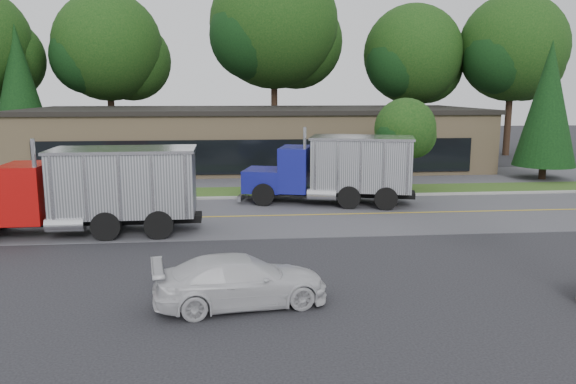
% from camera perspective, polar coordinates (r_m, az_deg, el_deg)
% --- Properties ---
extents(ground, '(140.00, 140.00, 0.00)m').
position_cam_1_polar(ground, '(16.68, -6.98, -9.41)').
color(ground, '#34343A').
rests_on(ground, ground).
extents(road, '(60.00, 8.00, 0.02)m').
position_cam_1_polar(road, '(25.34, -6.45, -2.53)').
color(road, slate).
rests_on(road, ground).
extents(center_line, '(60.00, 0.12, 0.01)m').
position_cam_1_polar(center_line, '(25.34, -6.45, -2.53)').
color(center_line, gold).
rests_on(center_line, ground).
extents(curb, '(60.00, 0.30, 0.12)m').
position_cam_1_polar(curb, '(29.44, -6.31, -0.71)').
color(curb, '#9E9E99').
rests_on(curb, ground).
extents(grass_verge, '(60.00, 3.40, 0.03)m').
position_cam_1_polar(grass_verge, '(31.21, -6.26, -0.08)').
color(grass_verge, '#2C4C1A').
rests_on(grass_verge, ground).
extents(far_parking, '(60.00, 7.00, 0.02)m').
position_cam_1_polar(far_parking, '(36.14, -6.15, 1.35)').
color(far_parking, slate).
rests_on(far_parking, ground).
extents(strip_mall, '(32.00, 12.00, 4.00)m').
position_cam_1_polar(strip_mall, '(41.88, -3.36, 5.38)').
color(strip_mall, tan).
rests_on(strip_mall, ground).
extents(tree_far_b, '(9.61, 9.04, 13.70)m').
position_cam_1_polar(tree_far_b, '(50.98, -17.61, 13.40)').
color(tree_far_b, '#382619').
rests_on(tree_far_b, ground).
extents(tree_far_c, '(11.67, 10.98, 16.65)m').
position_cam_1_polar(tree_far_c, '(50.22, -1.23, 16.07)').
color(tree_far_c, '#382619').
rests_on(tree_far_c, ground).
extents(tree_far_d, '(9.05, 8.51, 12.91)m').
position_cam_1_polar(tree_far_d, '(51.31, 12.67, 13.03)').
color(tree_far_d, '#382619').
rests_on(tree_far_d, ground).
extents(tree_far_e, '(9.54, 8.98, 13.61)m').
position_cam_1_polar(tree_far_e, '(52.52, 21.94, 12.97)').
color(tree_far_e, '#382619').
rests_on(tree_far_e, ground).
extents(evergreen_left, '(4.66, 4.66, 10.59)m').
position_cam_1_polar(evergreen_left, '(48.60, -25.65, 9.59)').
color(evergreen_left, '#382619').
rests_on(evergreen_left, ground).
extents(evergreen_right, '(3.80, 3.80, 8.64)m').
position_cam_1_polar(evergreen_right, '(38.93, 24.90, 8.12)').
color(evergreen_right, '#382619').
rests_on(evergreen_right, ground).
extents(tree_verge, '(3.64, 3.42, 5.19)m').
position_cam_1_polar(tree_verge, '(32.27, 11.87, 6.00)').
color(tree_verge, '#382619').
rests_on(tree_verge, ground).
extents(dump_truck_red, '(9.52, 2.83, 3.36)m').
position_cam_1_polar(dump_truck_red, '(23.22, -19.34, 0.32)').
color(dump_truck_red, black).
rests_on(dump_truck_red, ground).
extents(dump_truck_blue, '(8.65, 4.55, 3.36)m').
position_cam_1_polar(dump_truck_blue, '(27.86, 5.12, 2.45)').
color(dump_truck_blue, black).
rests_on(dump_truck_blue, ground).
extents(rally_car, '(4.82, 2.59, 1.33)m').
position_cam_1_polar(rally_car, '(15.01, -4.80, -8.96)').
color(rally_car, silver).
rests_on(rally_car, ground).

